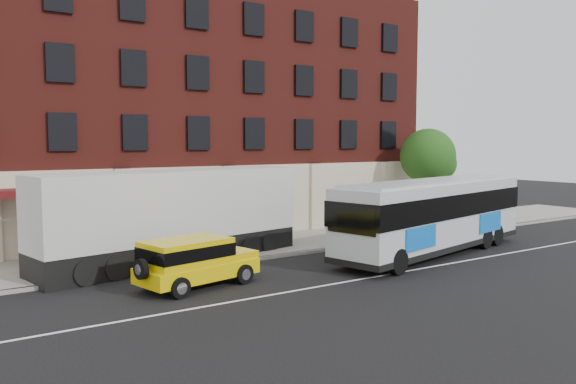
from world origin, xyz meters
TOP-DOWN VIEW (x-y plane):
  - ground at (0.00, 0.00)m, footprint 120.00×120.00m
  - sidewalk at (0.00, 9.00)m, footprint 60.00×6.00m
  - kerb at (0.00, 6.00)m, footprint 60.00×0.25m
  - lane_line at (0.00, 0.50)m, footprint 60.00×0.12m
  - building at (-0.01, 16.92)m, footprint 30.00×12.10m
  - sign_pole at (-8.50, 6.15)m, footprint 0.30×0.20m
  - street_tree at (13.54, 9.48)m, footprint 3.60×3.60m
  - city_bus at (6.31, 2.51)m, footprint 13.55×5.57m
  - yellow_suv at (-6.24, 3.06)m, footprint 5.02×2.83m
  - shipping_container at (-5.08, 7.60)m, footprint 12.85×4.71m

SIDE VIEW (x-z plane):
  - ground at x=0.00m, z-range 0.00..0.00m
  - lane_line at x=0.00m, z-range 0.00..0.01m
  - sidewalk at x=0.00m, z-range 0.00..0.15m
  - kerb at x=0.00m, z-range 0.00..0.15m
  - yellow_suv at x=-6.24m, z-range 0.14..2.00m
  - sign_pole at x=-8.50m, z-range 0.20..2.70m
  - city_bus at x=6.31m, z-range 0.19..3.82m
  - shipping_container at x=-5.08m, z-range -0.02..4.18m
  - street_tree at x=13.54m, z-range 1.31..7.51m
  - building at x=-0.01m, z-range 0.08..15.08m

